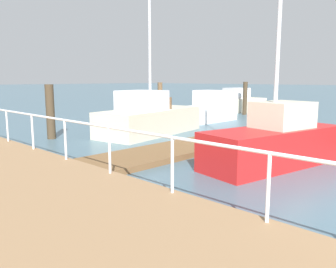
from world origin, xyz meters
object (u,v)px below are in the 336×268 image
(moored_boat_1, at_px, (204,111))
(moored_boat_2, at_px, (149,117))
(moored_boat_4, at_px, (239,103))
(moored_boat_5, at_px, (275,141))

(moored_boat_1, distance_m, moored_boat_2, 5.58)
(moored_boat_2, bearing_deg, moored_boat_4, 14.07)
(moored_boat_4, bearing_deg, moored_boat_1, -164.04)
(moored_boat_4, bearing_deg, moored_boat_5, -143.77)
(moored_boat_1, xyz_separation_m, moored_boat_5, (-6.88, -8.07, 0.09))
(moored_boat_1, distance_m, moored_boat_5, 10.61)
(moored_boat_1, xyz_separation_m, moored_boat_4, (6.78, 1.94, 0.05))
(moored_boat_2, distance_m, moored_boat_5, 7.09)
(moored_boat_2, height_order, moored_boat_5, moored_boat_2)
(moored_boat_5, bearing_deg, moored_boat_2, 78.45)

